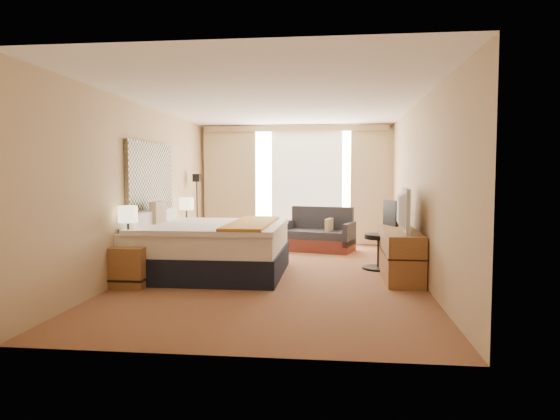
# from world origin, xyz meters

# --- Properties ---
(floor) EXTENTS (4.20, 7.00, 0.02)m
(floor) POSITION_xyz_m (0.00, 0.00, 0.00)
(floor) COLOR #531F17
(floor) RESTS_ON ground
(ceiling) EXTENTS (4.20, 7.00, 0.02)m
(ceiling) POSITION_xyz_m (0.00, 0.00, 2.60)
(ceiling) COLOR white
(ceiling) RESTS_ON wall_back
(wall_back) EXTENTS (4.20, 0.02, 2.60)m
(wall_back) POSITION_xyz_m (0.00, 3.50, 1.30)
(wall_back) COLOR tan
(wall_back) RESTS_ON ground
(wall_front) EXTENTS (4.20, 0.02, 2.60)m
(wall_front) POSITION_xyz_m (0.00, -3.50, 1.30)
(wall_front) COLOR tan
(wall_front) RESTS_ON ground
(wall_left) EXTENTS (0.02, 7.00, 2.60)m
(wall_left) POSITION_xyz_m (-2.10, 0.00, 1.30)
(wall_left) COLOR tan
(wall_left) RESTS_ON ground
(wall_right) EXTENTS (0.02, 7.00, 2.60)m
(wall_right) POSITION_xyz_m (2.10, 0.00, 1.30)
(wall_right) COLOR tan
(wall_right) RESTS_ON ground
(headboard) EXTENTS (0.06, 1.85, 1.50)m
(headboard) POSITION_xyz_m (-2.06, 0.20, 1.28)
(headboard) COLOR black
(headboard) RESTS_ON wall_left
(nightstand_left) EXTENTS (0.45, 0.52, 0.55)m
(nightstand_left) POSITION_xyz_m (-1.87, -1.05, 0.28)
(nightstand_left) COLOR olive
(nightstand_left) RESTS_ON floor
(nightstand_right) EXTENTS (0.45, 0.52, 0.55)m
(nightstand_right) POSITION_xyz_m (-1.87, 1.45, 0.28)
(nightstand_right) COLOR olive
(nightstand_right) RESTS_ON floor
(media_dresser) EXTENTS (0.50, 1.80, 0.70)m
(media_dresser) POSITION_xyz_m (1.83, 0.00, 0.35)
(media_dresser) COLOR olive
(media_dresser) RESTS_ON floor
(window) EXTENTS (2.30, 0.02, 2.30)m
(window) POSITION_xyz_m (0.25, 3.47, 1.32)
(window) COLOR silver
(window) RESTS_ON wall_back
(curtains) EXTENTS (4.12, 0.19, 2.56)m
(curtains) POSITION_xyz_m (-0.00, 3.39, 1.41)
(curtains) COLOR beige
(curtains) RESTS_ON floor
(bed) EXTENTS (2.29, 2.09, 1.11)m
(bed) POSITION_xyz_m (-1.06, -0.09, 0.41)
(bed) COLOR black
(bed) RESTS_ON floor
(loveseat) EXTENTS (1.54, 1.09, 0.87)m
(loveseat) POSITION_xyz_m (0.55, 2.49, 0.29)
(loveseat) COLOR #5E251A
(loveseat) RESTS_ON floor
(floor_lamp) EXTENTS (0.19, 0.19, 1.54)m
(floor_lamp) POSITION_xyz_m (-1.90, 2.30, 1.09)
(floor_lamp) COLOR black
(floor_lamp) RESTS_ON floor
(desk_chair) EXTENTS (0.55, 0.55, 1.11)m
(desk_chair) POSITION_xyz_m (1.64, 0.61, 0.49)
(desk_chair) COLOR black
(desk_chair) RESTS_ON floor
(lamp_left) EXTENTS (0.26, 0.26, 0.55)m
(lamp_left) POSITION_xyz_m (-1.92, -1.04, 0.97)
(lamp_left) COLOR black
(lamp_left) RESTS_ON nightstand_left
(lamp_right) EXTENTS (0.26, 0.26, 0.55)m
(lamp_right) POSITION_xyz_m (-1.86, 1.44, 0.97)
(lamp_right) COLOR black
(lamp_right) RESTS_ON nightstand_right
(tissue_box) EXTENTS (0.16, 0.16, 0.12)m
(tissue_box) POSITION_xyz_m (-1.81, -0.99, 0.61)
(tissue_box) COLOR #85A2CE
(tissue_box) RESTS_ON nightstand_left
(telephone) EXTENTS (0.21, 0.18, 0.07)m
(telephone) POSITION_xyz_m (-1.87, 1.38, 0.59)
(telephone) COLOR black
(telephone) RESTS_ON nightstand_right
(television) EXTENTS (0.22, 1.09, 0.62)m
(television) POSITION_xyz_m (1.78, -0.15, 1.01)
(television) COLOR black
(television) RESTS_ON media_dresser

